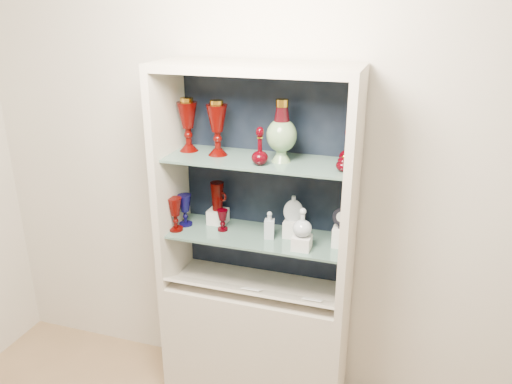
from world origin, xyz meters
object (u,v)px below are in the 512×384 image
(pedestal_lamp_right, at_px, (188,125))
(flat_flask, at_px, (293,208))
(ruby_decanter_a, at_px, (260,144))
(ruby_pitcher, at_px, (217,196))
(ruby_goblet_tall, at_px, (175,214))
(enamel_urn, at_px, (282,131))
(clear_square_bottle, at_px, (269,225))
(pedestal_lamp_left, at_px, (217,128))
(ruby_decanter_b, at_px, (348,145))
(clear_round_decanter, at_px, (302,223))
(ruby_goblet_small, at_px, (222,220))
(cameo_medallion, at_px, (342,217))
(cobalt_goblet, at_px, (185,210))
(lidded_bowl, at_px, (344,163))

(pedestal_lamp_right, distance_m, flat_flask, 0.70)
(ruby_decanter_a, distance_m, ruby_pitcher, 0.50)
(ruby_goblet_tall, bearing_deg, enamel_urn, 7.63)
(clear_square_bottle, bearing_deg, pedestal_lamp_right, 173.83)
(pedestal_lamp_left, distance_m, pedestal_lamp_right, 0.18)
(pedestal_lamp_left, relative_size, clear_square_bottle, 1.89)
(enamel_urn, xyz_separation_m, ruby_decanter_a, (-0.08, -0.09, -0.05))
(ruby_decanter_b, bearing_deg, flat_flask, -176.00)
(clear_round_decanter, bearing_deg, ruby_goblet_small, 169.22)
(cameo_medallion, bearing_deg, clear_square_bottle, 169.31)
(ruby_goblet_tall, xyz_separation_m, clear_square_bottle, (0.51, 0.06, -0.02))
(ruby_decanter_a, bearing_deg, flat_flask, 41.96)
(pedestal_lamp_left, bearing_deg, flat_flask, 4.32)
(pedestal_lamp_left, relative_size, ruby_goblet_small, 2.38)
(clear_round_decanter, bearing_deg, pedestal_lamp_right, 169.32)
(pedestal_lamp_right, distance_m, cameo_medallion, 0.92)
(ruby_pitcher, bearing_deg, clear_round_decanter, 3.48)
(enamel_urn, distance_m, ruby_decanter_a, 0.13)
(cobalt_goblet, relative_size, ruby_goblet_small, 1.51)
(enamel_urn, relative_size, cameo_medallion, 2.71)
(pedestal_lamp_right, xyz_separation_m, ruby_goblet_tall, (-0.05, -0.11, -0.47))
(clear_square_bottle, height_order, clear_round_decanter, clear_round_decanter)
(clear_square_bottle, bearing_deg, ruby_goblet_tall, -173.05)
(flat_flask, bearing_deg, ruby_goblet_small, 171.43)
(lidded_bowl, height_order, flat_flask, lidded_bowl)
(enamel_urn, distance_m, clear_square_bottle, 0.50)
(flat_flask, distance_m, cameo_medallion, 0.26)
(pedestal_lamp_left, height_order, cobalt_goblet, pedestal_lamp_left)
(enamel_urn, distance_m, clear_round_decanter, 0.46)
(ruby_decanter_a, height_order, clear_round_decanter, ruby_decanter_a)
(lidded_bowl, height_order, clear_square_bottle, lidded_bowl)
(pedestal_lamp_right, height_order, cobalt_goblet, pedestal_lamp_right)
(ruby_decanter_a, distance_m, cobalt_goblet, 0.64)
(cobalt_goblet, bearing_deg, ruby_goblet_small, -0.61)
(ruby_pitcher, height_order, clear_square_bottle, ruby_pitcher)
(cobalt_goblet, xyz_separation_m, clear_round_decanter, (0.68, -0.09, 0.05))
(clear_round_decanter, bearing_deg, cameo_medallion, 26.98)
(cobalt_goblet, bearing_deg, ruby_decanter_a, -11.21)
(ruby_pitcher, bearing_deg, pedestal_lamp_left, -39.30)
(flat_flask, height_order, cameo_medallion, flat_flask)
(enamel_urn, relative_size, ruby_goblet_tall, 1.65)
(ruby_decanter_a, height_order, lidded_bowl, ruby_decanter_a)
(pedestal_lamp_right, relative_size, cameo_medallion, 2.47)
(ruby_decanter_b, height_order, cobalt_goblet, ruby_decanter_b)
(pedestal_lamp_left, xyz_separation_m, ruby_pitcher, (-0.04, 0.07, -0.40))
(flat_flask, bearing_deg, pedestal_lamp_right, 165.83)
(cobalt_goblet, distance_m, cameo_medallion, 0.86)
(ruby_decanter_a, xyz_separation_m, cameo_medallion, (0.40, 0.09, -0.37))
(flat_flask, relative_size, cameo_medallion, 1.26)
(ruby_decanter_a, distance_m, cameo_medallion, 0.55)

